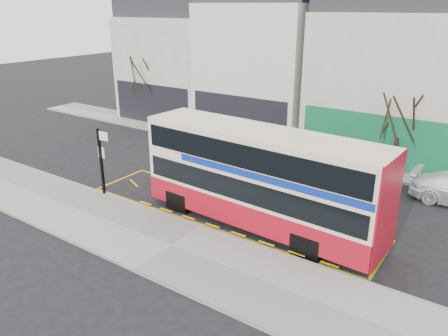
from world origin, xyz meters
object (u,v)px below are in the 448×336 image
Objects in this scene: double_decker_bus at (261,178)px; street_tree_left at (143,65)px; street_tree_right at (402,105)px; bus_stop_post at (102,156)px; car_grey at (321,156)px; car_silver at (204,136)px.

street_tree_left is (-16.27, 10.00, 2.31)m from double_decker_bus.
street_tree_left reaches higher than street_tree_right.
bus_stop_post is 0.57× the size of street_tree_right.
car_grey is at bearing 98.12° from double_decker_bus.
bus_stop_post is 9.39m from car_silver.
street_tree_left reaches higher than car_silver.
bus_stop_post is 0.79× the size of car_silver.
car_silver reaches higher than car_grey.
double_decker_bus is 8.61m from car_grey.
car_silver is (-8.71, 7.60, -1.50)m from double_decker_bus.
car_grey is 16.08m from street_tree_left.
car_grey is 0.68× the size of street_tree_right.
double_decker_bus is 9.98m from street_tree_right.
street_tree_right is (19.35, -0.67, -0.55)m from street_tree_left.
bus_stop_post is 0.83× the size of car_grey.
bus_stop_post is 14.59m from street_tree_left.
street_tree_right is (10.90, 10.97, 1.86)m from bus_stop_post.
street_tree_right reaches higher than bus_stop_post.
car_silver is 8.80m from street_tree_left.
bus_stop_post is 12.41m from car_grey.
street_tree_left reaches higher than car_grey.
double_decker_bus is 1.83× the size of street_tree_right.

